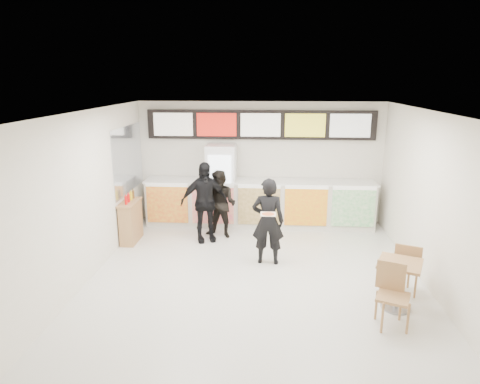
# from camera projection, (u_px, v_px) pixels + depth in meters

# --- Properties ---
(floor) EXTENTS (7.00, 7.00, 0.00)m
(floor) POSITION_uv_depth(u_px,v_px,m) (255.00, 283.00, 7.63)
(floor) COLOR beige
(floor) RESTS_ON ground
(ceiling) EXTENTS (7.00, 7.00, 0.00)m
(ceiling) POSITION_uv_depth(u_px,v_px,m) (257.00, 113.00, 6.86)
(ceiling) COLOR white
(ceiling) RESTS_ON wall_back
(wall_back) EXTENTS (6.00, 0.00, 6.00)m
(wall_back) POSITION_uv_depth(u_px,v_px,m) (260.00, 163.00, 10.62)
(wall_back) COLOR silver
(wall_back) RESTS_ON floor
(wall_left) EXTENTS (0.00, 7.00, 7.00)m
(wall_left) POSITION_uv_depth(u_px,v_px,m) (84.00, 199.00, 7.44)
(wall_left) COLOR silver
(wall_left) RESTS_ON floor
(wall_right) EXTENTS (0.00, 7.00, 7.00)m
(wall_right) POSITION_uv_depth(u_px,v_px,m) (437.00, 206.00, 7.05)
(wall_right) COLOR silver
(wall_right) RESTS_ON floor
(service_counter) EXTENTS (5.56, 0.77, 1.14)m
(service_counter) POSITION_uv_depth(u_px,v_px,m) (259.00, 203.00, 10.47)
(service_counter) COLOR silver
(service_counter) RESTS_ON floor
(menu_board) EXTENTS (5.50, 0.14, 0.70)m
(menu_board) POSITION_uv_depth(u_px,v_px,m) (261.00, 125.00, 10.29)
(menu_board) COLOR black
(menu_board) RESTS_ON wall_back
(drinks_fridge) EXTENTS (0.70, 0.67, 2.00)m
(drinks_fridge) POSITION_uv_depth(u_px,v_px,m) (221.00, 185.00, 10.43)
(drinks_fridge) COLOR white
(drinks_fridge) RESTS_ON floor
(mirror_panel) EXTENTS (0.01, 2.00, 1.50)m
(mirror_panel) POSITION_uv_depth(u_px,v_px,m) (128.00, 159.00, 9.74)
(mirror_panel) COLOR #B2B7BF
(mirror_panel) RESTS_ON wall_left
(customer_main) EXTENTS (0.65, 0.44, 1.72)m
(customer_main) POSITION_uv_depth(u_px,v_px,m) (268.00, 221.00, 8.26)
(customer_main) COLOR black
(customer_main) RESTS_ON floor
(customer_left) EXTENTS (0.90, 0.80, 1.55)m
(customer_left) POSITION_uv_depth(u_px,v_px,m) (221.00, 204.00, 9.66)
(customer_left) COLOR black
(customer_left) RESTS_ON floor
(customer_mid) EXTENTS (1.14, 0.78, 1.80)m
(customer_mid) POSITION_uv_depth(u_px,v_px,m) (204.00, 202.00, 9.40)
(customer_mid) COLOR black
(customer_mid) RESTS_ON floor
(pizza_slice) EXTENTS (0.36, 0.36, 0.02)m
(pizza_slice) POSITION_uv_depth(u_px,v_px,m) (268.00, 214.00, 7.74)
(pizza_slice) COLOR beige
(pizza_slice) RESTS_ON customer_main
(cafe_table) EXTENTS (1.03, 1.64, 0.94)m
(cafe_table) POSITION_uv_depth(u_px,v_px,m) (399.00, 277.00, 6.65)
(cafe_table) COLOR #B28251
(cafe_table) RESTS_ON floor
(condiment_ledge) EXTENTS (0.33, 0.82, 1.10)m
(condiment_ledge) POSITION_uv_depth(u_px,v_px,m) (131.00, 221.00, 9.47)
(condiment_ledge) COLOR #B28251
(condiment_ledge) RESTS_ON floor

